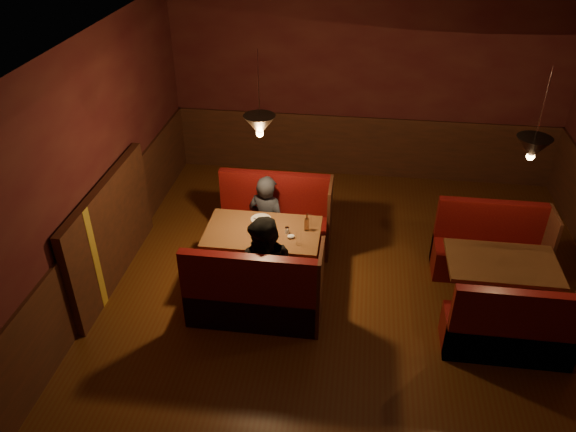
# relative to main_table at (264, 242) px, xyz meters

# --- Properties ---
(room) EXTENTS (6.02, 7.02, 2.92)m
(room) POSITION_rel_main_table_xyz_m (0.82, -0.51, 0.49)
(room) COLOR #5F2D12
(room) RESTS_ON ground
(main_table) EXTENTS (1.35, 0.82, 0.94)m
(main_table) POSITION_rel_main_table_xyz_m (0.00, 0.00, 0.00)
(main_table) COLOR #5B301C
(main_table) RESTS_ON ground
(main_bench_far) EXTENTS (1.48, 0.53, 1.01)m
(main_bench_far) POSITION_rel_main_table_xyz_m (0.01, 0.76, -0.23)
(main_bench_far) COLOR #51060C
(main_bench_far) RESTS_ON ground
(main_bench_near) EXTENTS (1.48, 0.53, 1.01)m
(main_bench_near) POSITION_rel_main_table_xyz_m (0.01, -0.77, -0.23)
(main_bench_near) COLOR #51060C
(main_bench_near) RESTS_ON ground
(second_table) EXTENTS (1.20, 0.77, 0.68)m
(second_table) POSITION_rel_main_table_xyz_m (2.69, -0.19, -0.06)
(second_table) COLOR #5B301C
(second_table) RESTS_ON ground
(second_bench_far) EXTENTS (1.32, 0.50, 0.95)m
(second_bench_far) POSITION_rel_main_table_xyz_m (2.72, 0.53, -0.26)
(second_bench_far) COLOR #51060C
(second_bench_far) RESTS_ON ground
(second_bench_near) EXTENTS (1.32, 0.50, 0.95)m
(second_bench_near) POSITION_rel_main_table_xyz_m (2.72, -0.90, -0.26)
(second_bench_near) COLOR #51060C
(second_bench_near) RESTS_ON ground
(diner_a) EXTENTS (0.61, 0.49, 1.44)m
(diner_a) POSITION_rel_main_table_xyz_m (-0.08, 0.65, 0.16)
(diner_a) COLOR #23242C
(diner_a) RESTS_ON ground
(diner_b) EXTENTS (0.89, 0.77, 1.59)m
(diner_b) POSITION_rel_main_table_xyz_m (0.13, -0.59, 0.24)
(diner_b) COLOR black
(diner_b) RESTS_ON ground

